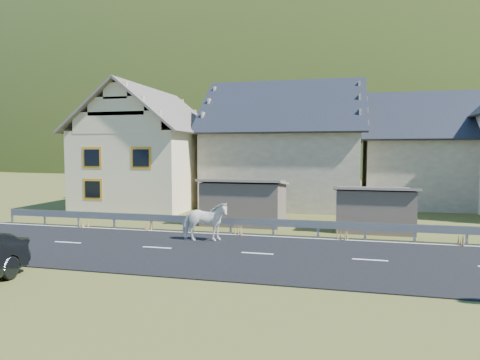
# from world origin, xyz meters

# --- Properties ---
(ground) EXTENTS (160.00, 160.00, 0.00)m
(ground) POSITION_xyz_m (0.00, 0.00, 0.00)
(ground) COLOR #49501F
(ground) RESTS_ON ground
(road) EXTENTS (60.00, 7.00, 0.04)m
(road) POSITION_xyz_m (0.00, 0.00, 0.02)
(road) COLOR black
(road) RESTS_ON ground
(lane_markings) EXTENTS (60.00, 6.60, 0.01)m
(lane_markings) POSITION_xyz_m (0.00, 0.00, 0.04)
(lane_markings) COLOR silver
(lane_markings) RESTS_ON road
(guardrail) EXTENTS (28.10, 0.09, 0.75)m
(guardrail) POSITION_xyz_m (-0.00, 3.68, 0.56)
(guardrail) COLOR #93969B
(guardrail) RESTS_ON ground
(shed_left) EXTENTS (4.30, 3.30, 2.40)m
(shed_left) POSITION_xyz_m (-2.00, 6.50, 1.10)
(shed_left) COLOR brown
(shed_left) RESTS_ON ground
(shed_right) EXTENTS (3.80, 2.90, 2.20)m
(shed_right) POSITION_xyz_m (4.50, 6.00, 1.00)
(shed_right) COLOR brown
(shed_right) RESTS_ON ground
(house_cream) EXTENTS (7.80, 9.80, 8.30)m
(house_cream) POSITION_xyz_m (-10.00, 12.00, 4.36)
(house_cream) COLOR beige
(house_cream) RESTS_ON ground
(house_stone_a) EXTENTS (10.80, 9.80, 8.90)m
(house_stone_a) POSITION_xyz_m (-1.00, 15.00, 4.63)
(house_stone_a) COLOR tan
(house_stone_a) RESTS_ON ground
(house_stone_b) EXTENTS (9.80, 8.80, 8.10)m
(house_stone_b) POSITION_xyz_m (9.00, 17.00, 4.24)
(house_stone_b) COLOR tan
(house_stone_b) RESTS_ON ground
(mountain) EXTENTS (440.00, 280.00, 260.00)m
(mountain) POSITION_xyz_m (5.00, 180.00, -20.00)
(mountain) COLOR #2C3C12
(mountain) RESTS_ON ground
(conifer_patch) EXTENTS (76.00, 50.00, 28.00)m
(conifer_patch) POSITION_xyz_m (-55.00, 110.00, 6.00)
(conifer_patch) COLOR black
(conifer_patch) RESTS_ON ground
(horse) EXTENTS (1.25, 2.10, 1.66)m
(horse) POSITION_xyz_m (-2.58, 1.63, 0.87)
(horse) COLOR white
(horse) RESTS_ON road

